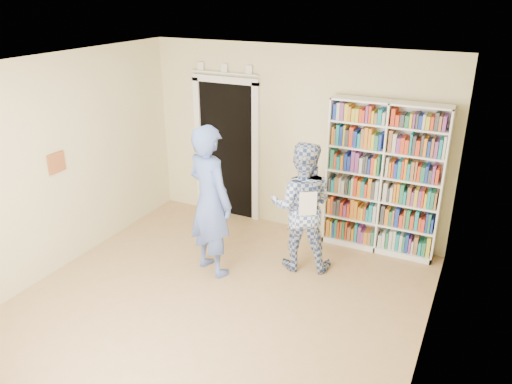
% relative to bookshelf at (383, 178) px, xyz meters
% --- Properties ---
extents(floor, '(5.00, 5.00, 0.00)m').
position_rel_bookshelf_xyz_m(floor, '(-1.35, -2.34, -1.05)').
color(floor, '#AB8652').
rests_on(floor, ground).
extents(ceiling, '(5.00, 5.00, 0.00)m').
position_rel_bookshelf_xyz_m(ceiling, '(-1.35, -2.34, 1.65)').
color(ceiling, white).
rests_on(ceiling, wall_back).
extents(wall_back, '(4.50, 0.00, 4.50)m').
position_rel_bookshelf_xyz_m(wall_back, '(-1.35, 0.16, 0.30)').
color(wall_back, beige).
rests_on(wall_back, floor).
extents(wall_left, '(0.00, 5.00, 5.00)m').
position_rel_bookshelf_xyz_m(wall_left, '(-3.60, -2.34, 0.30)').
color(wall_left, beige).
rests_on(wall_left, floor).
extents(wall_right, '(0.00, 5.00, 5.00)m').
position_rel_bookshelf_xyz_m(wall_right, '(0.90, -2.34, 0.30)').
color(wall_right, beige).
rests_on(wall_right, floor).
extents(bookshelf, '(1.52, 0.28, 2.09)m').
position_rel_bookshelf_xyz_m(bookshelf, '(0.00, 0.00, 0.00)').
color(bookshelf, white).
rests_on(bookshelf, floor).
extents(doorway, '(1.10, 0.08, 2.43)m').
position_rel_bookshelf_xyz_m(doorway, '(-2.45, 0.13, 0.13)').
color(doorway, black).
rests_on(doorway, floor).
extents(wall_art, '(0.03, 0.25, 0.25)m').
position_rel_bookshelf_xyz_m(wall_art, '(-3.58, -2.14, 0.35)').
color(wall_art, brown).
rests_on(wall_art, wall_left).
extents(man_blue, '(0.83, 0.69, 1.94)m').
position_rel_bookshelf_xyz_m(man_blue, '(-1.78, -1.50, -0.09)').
color(man_blue, '#5067B2').
rests_on(man_blue, floor).
extents(man_plaid, '(0.97, 0.85, 1.70)m').
position_rel_bookshelf_xyz_m(man_plaid, '(-0.80, -0.90, -0.21)').
color(man_plaid, '#304C94').
rests_on(man_plaid, floor).
extents(paper_sheet, '(0.18, 0.12, 0.30)m').
position_rel_bookshelf_xyz_m(paper_sheet, '(-0.64, -1.15, -0.04)').
color(paper_sheet, white).
rests_on(paper_sheet, man_plaid).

